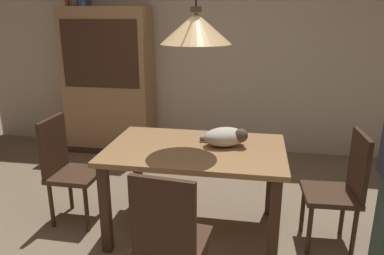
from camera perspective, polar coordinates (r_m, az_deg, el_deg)
name	(u,v)px	position (r m, az deg, el deg)	size (l,w,h in m)	color
back_wall	(214,39)	(4.83, 3.49, 13.45)	(6.40, 0.10, 2.90)	beige
dining_table	(195,159)	(2.95, 0.54, -4.93)	(1.40, 0.90, 0.75)	#A87A4C
chair_left_side	(66,165)	(3.36, -18.88, -5.58)	(0.41, 0.41, 0.93)	#472D1E
chair_right_side	(342,186)	(3.05, 22.17, -8.31)	(0.42, 0.42, 0.93)	#472D1E
chair_near_front	(169,236)	(2.25, -3.52, -16.48)	(0.44, 0.44, 0.93)	#472D1E
cat_sleeping	(226,137)	(2.93, 5.32, -1.43)	(0.41, 0.33, 0.16)	beige
pendant_lamp	(196,28)	(2.74, 0.61, 15.16)	(0.52, 0.52, 1.30)	#E5B775
hutch_bookcase	(109,84)	(4.92, -12.74, 6.54)	(1.12, 0.45, 1.85)	tan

